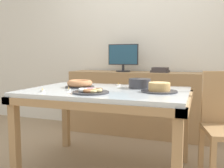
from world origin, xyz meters
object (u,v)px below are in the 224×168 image
at_px(tealight_near_cakes, 69,90).
at_px(tealight_right_edge, 42,91).
at_px(computer_monitor, 123,58).
at_px(tealight_left_edge, 167,88).
at_px(book_stack, 160,70).
at_px(tealight_near_front, 118,85).
at_px(cake_golden_bundt, 80,84).
at_px(plate_stack, 140,83).
at_px(cake_chocolate_round, 159,88).
at_px(pastry_platter, 91,91).

height_order(tealight_near_cakes, tealight_right_edge, same).
bearing_deg(computer_monitor, tealight_left_edge, -53.05).
distance_m(computer_monitor, book_stack, 0.53).
bearing_deg(tealight_left_edge, tealight_near_front, 169.34).
distance_m(computer_monitor, cake_golden_bundt, 1.16).
bearing_deg(plate_stack, cake_golden_bundt, -165.62).
bearing_deg(cake_chocolate_round, tealight_near_cakes, -166.64).
bearing_deg(computer_monitor, book_stack, 0.16).
xyz_separation_m(cake_chocolate_round, tealight_left_edge, (0.03, 0.23, -0.02)).
xyz_separation_m(cake_chocolate_round, tealight_near_cakes, (-0.77, -0.18, -0.02)).
distance_m(cake_golden_bundt, tealight_near_cakes, 0.25).
relative_size(tealight_near_cakes, tealight_right_edge, 1.00).
height_order(pastry_platter, tealight_right_edge, pastry_platter).
height_order(pastry_platter, plate_stack, plate_stack).
bearing_deg(cake_golden_bundt, tealight_near_front, 40.79).
xyz_separation_m(cake_chocolate_round, tealight_near_front, (-0.47, 0.33, -0.02)).
bearing_deg(tealight_near_cakes, plate_stack, 35.34).
relative_size(computer_monitor, tealight_left_edge, 10.60).
bearing_deg(cake_chocolate_round, cake_golden_bundt, 175.47).
relative_size(plate_stack, tealight_right_edge, 5.25).
distance_m(pastry_platter, tealight_near_cakes, 0.25).
bearing_deg(plate_stack, tealight_near_cakes, -144.66).
distance_m(plate_stack, tealight_near_cakes, 0.67).
relative_size(computer_monitor, tealight_near_front, 10.60).
bearing_deg(book_stack, tealight_right_edge, -116.63).
xyz_separation_m(cake_chocolate_round, cake_golden_bundt, (-0.78, 0.06, 0.00)).
xyz_separation_m(book_stack, cake_golden_bundt, (-0.60, -1.13, -0.09)).
relative_size(tealight_left_edge, tealight_right_edge, 1.00).
xyz_separation_m(tealight_near_cakes, tealight_near_front, (0.29, 0.51, 0.00)).
bearing_deg(tealight_right_edge, pastry_platter, 10.01).
distance_m(plate_stack, tealight_near_front, 0.28).
height_order(book_stack, tealight_near_front, book_stack).
bearing_deg(book_stack, computer_monitor, -179.84).
relative_size(tealight_near_cakes, tealight_left_edge, 1.00).
height_order(cake_golden_bundt, tealight_near_cakes, cake_golden_bundt).
bearing_deg(tealight_near_cakes, pastry_platter, -15.93).
xyz_separation_m(computer_monitor, pastry_platter, (0.17, -1.45, -0.27)).
xyz_separation_m(tealight_near_front, tealight_left_edge, (0.51, -0.10, 0.00)).
bearing_deg(cake_golden_bundt, book_stack, 61.92).
bearing_deg(tealight_near_cakes, book_stack, 66.84).
distance_m(cake_chocolate_round, tealight_near_cakes, 0.79).
xyz_separation_m(cake_chocolate_round, tealight_right_edge, (-0.94, -0.33, -0.02)).
relative_size(book_stack, tealight_near_cakes, 5.91).
height_order(book_stack, plate_stack, book_stack).
relative_size(pastry_platter, plate_stack, 1.44).
distance_m(book_stack, tealight_left_edge, 0.99).
distance_m(book_stack, pastry_platter, 1.49).
relative_size(book_stack, tealight_near_front, 5.91).
bearing_deg(computer_monitor, cake_chocolate_round, -60.04).
bearing_deg(tealight_near_front, book_stack, 71.18).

